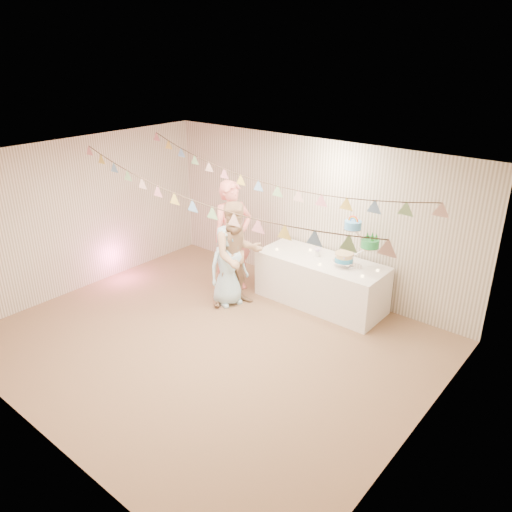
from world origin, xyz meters
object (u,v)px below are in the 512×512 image
Objects in this scene: person_child at (228,265)px; person_adult_a at (233,237)px; table at (321,281)px; cake_stand at (356,247)px; person_adult_b at (237,255)px.

person_adult_a is at bearing 51.32° from person_child.
person_adult_a is at bearing -160.77° from table.
cake_stand is 2.10m from person_adult_a.
person_child is (-0.14, -0.07, -0.20)m from person_adult_b.
cake_stand is 1.86m from person_adult_b.
person_adult_a is 1.11× the size of person_adult_b.
person_adult_b reaches higher than table.
cake_stand is at bearing -30.35° from person_adult_b.
person_adult_b is at bearing -110.12° from person_adult_a.
person_adult_b is (-1.59, -0.93, -0.26)m from cake_stand.
person_child is at bearing -149.99° from cake_stand.
person_adult_b reaches higher than person_child.
person_adult_b is at bearing -139.63° from table.
table is 0.92m from cake_stand.
table is 2.73× the size of cake_stand.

